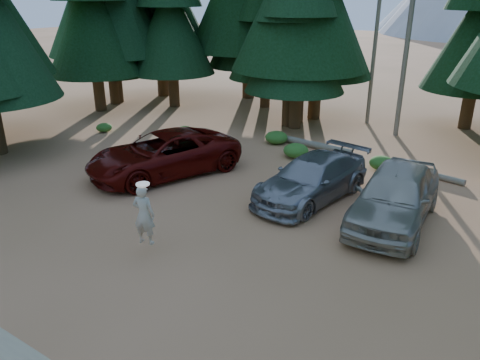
{
  "coord_description": "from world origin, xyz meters",
  "views": [
    {
      "loc": [
        6.75,
        -8.67,
        6.68
      ],
      "look_at": [
        -0.67,
        2.56,
        1.25
      ],
      "focal_mm": 35.0,
      "sensor_mm": 36.0,
      "label": 1
    }
  ],
  "objects": [
    {
      "name": "ground",
      "position": [
        0.0,
        0.0,
        0.0
      ],
      "size": [
        160.0,
        160.0,
        0.0
      ],
      "primitive_type": "plane",
      "color": "#A37145",
      "rests_on": "ground"
    },
    {
      "name": "forest_belt_north",
      "position": [
        0.0,
        15.0,
        0.0
      ],
      "size": [
        36.0,
        7.0,
        22.0
      ],
      "primitive_type": null,
      "color": "black",
      "rests_on": "ground"
    },
    {
      "name": "forest_belt_west",
      "position": [
        -15.5,
        4.0,
        0.0
      ],
      "size": [
        6.0,
        22.0,
        22.0
      ],
      "primitive_type": null,
      "color": "black",
      "rests_on": "ground"
    },
    {
      "name": "snag_front",
      "position": [
        0.8,
        14.5,
        6.0
      ],
      "size": [
        0.24,
        0.24,
        12.0
      ],
      "primitive_type": "cylinder",
      "color": "#716A5A",
      "rests_on": "ground"
    },
    {
      "name": "snag_back",
      "position": [
        -1.2,
        16.0,
        5.0
      ],
      "size": [
        0.2,
        0.2,
        10.0
      ],
      "primitive_type": "cylinder",
      "color": "#716A5A",
      "rests_on": "ground"
    },
    {
      "name": "red_pickup",
      "position": [
        -5.21,
        4.06,
        0.83
      ],
      "size": [
        4.7,
        6.56,
        1.66
      ],
      "primitive_type": "imported",
      "rotation": [
        0.0,
        0.0,
        -0.36
      ],
      "color": "#540A07",
      "rests_on": "ground"
    },
    {
      "name": "silver_minivan_center",
      "position": [
        0.6,
        5.09,
        0.73
      ],
      "size": [
        2.82,
        5.31,
        1.47
      ],
      "primitive_type": "imported",
      "rotation": [
        0.0,
        0.0,
        -0.16
      ],
      "color": "gray",
      "rests_on": "ground"
    },
    {
      "name": "silver_minivan_right",
      "position": [
        3.5,
        4.87,
        0.89
      ],
      "size": [
        2.47,
        5.38,
        1.79
      ],
      "primitive_type": "imported",
      "rotation": [
        0.0,
        0.0,
        0.07
      ],
      "color": "#AEAA9B",
      "rests_on": "ground"
    },
    {
      "name": "frisbee_player",
      "position": [
        -1.56,
        -0.74,
        1.17
      ],
      "size": [
        0.71,
        0.56,
        1.74
      ],
      "rotation": [
        0.0,
        0.0,
        3.41
      ],
      "color": "beige",
      "rests_on": "ground"
    },
    {
      "name": "log_left",
      "position": [
        -2.04,
        10.33,
        0.16
      ],
      "size": [
        4.44,
        0.71,
        0.32
      ],
      "primitive_type": "cylinder",
      "rotation": [
        0.0,
        1.57,
        -0.09
      ],
      "color": "#716A5A",
      "rests_on": "ground"
    },
    {
      "name": "log_mid",
      "position": [
        3.47,
        9.47,
        0.12
      ],
      "size": [
        2.89,
        0.72,
        0.24
      ],
      "primitive_type": "cylinder",
      "rotation": [
        0.0,
        1.57,
        -0.17
      ],
      "color": "#716A5A",
      "rests_on": "ground"
    },
    {
      "name": "shrub_far_left",
      "position": [
        -8.07,
        8.71,
        0.21
      ],
      "size": [
        0.78,
        0.78,
        0.43
      ],
      "primitive_type": "ellipsoid",
      "color": "#2D641E",
      "rests_on": "ground"
    },
    {
      "name": "shrub_left",
      "position": [
        -1.83,
        8.71,
        0.3
      ],
      "size": [
        1.09,
        1.09,
        0.6
      ],
      "primitive_type": "ellipsoid",
      "color": "#2D641E",
      "rests_on": "ground"
    },
    {
      "name": "shrub_center_left",
      "position": [
        -3.51,
        9.98,
        0.29
      ],
      "size": [
        1.06,
        1.06,
        0.58
      ],
      "primitive_type": "ellipsoid",
      "color": "#2D641E",
      "rests_on": "ground"
    },
    {
      "name": "shrub_center_right",
      "position": [
        -0.25,
        7.49,
        0.31
      ],
      "size": [
        1.14,
        1.14,
        0.63
      ],
      "primitive_type": "ellipsoid",
      "color": "#2D641E",
      "rests_on": "ground"
    },
    {
      "name": "shrub_right",
      "position": [
        1.76,
        9.25,
        0.27
      ],
      "size": [
        1.0,
        1.0,
        0.55
      ],
      "primitive_type": "ellipsoid",
      "color": "#2D641E",
      "rests_on": "ground"
    },
    {
      "name": "shrub_edge_west",
      "position": [
        -11.87,
        6.85,
        0.22
      ],
      "size": [
        0.8,
        0.8,
        0.44
      ],
      "primitive_type": "ellipsoid",
      "color": "#2D641E",
      "rests_on": "ground"
    }
  ]
}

